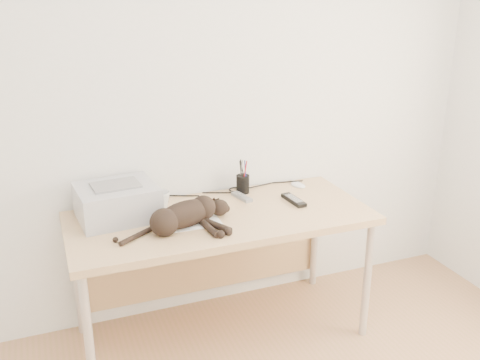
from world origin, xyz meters
name	(u,v)px	position (x,y,z in m)	size (l,w,h in m)	color
wall_back	(198,98)	(0.00, 1.75, 1.30)	(3.50, 3.50, 0.00)	white
desk	(216,231)	(0.00, 1.48, 0.61)	(1.60, 0.70, 0.74)	tan
printer	(117,202)	(-0.51, 1.55, 0.83)	(0.42, 0.37, 0.19)	#AFAFB4
papers	(191,221)	(-0.17, 1.36, 0.74)	(0.31, 0.24, 0.01)	white
cat	(183,217)	(-0.23, 1.30, 0.80)	(0.63, 0.32, 0.14)	black
mug	(161,200)	(-0.27, 1.59, 0.79)	(0.10, 0.10, 0.10)	white
pen_cup	(243,184)	(0.23, 1.65, 0.80)	(0.08, 0.08, 0.20)	black
remote_grey	(242,197)	(0.19, 1.57, 0.75)	(0.04, 0.16, 0.02)	slate
remote_black	(294,200)	(0.44, 1.41, 0.75)	(0.05, 0.19, 0.02)	black
mouse	(298,183)	(0.58, 1.63, 0.76)	(0.06, 0.11, 0.03)	white
cable_tangle	(203,194)	(0.00, 1.70, 0.75)	(1.36, 0.08, 0.01)	black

